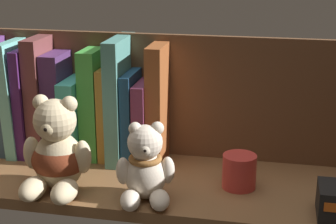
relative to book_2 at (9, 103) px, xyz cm
name	(u,v)px	position (x,y,z in cm)	size (l,w,h in cm)	color
shelf_board	(148,184)	(31.11, -9.22, -10.80)	(80.63, 25.00, 2.00)	brown
shelf_back_panel	(163,100)	(31.11, 3.88, 1.31)	(83.03, 1.20, 26.23)	brown
book_2	(9,103)	(0.00, 0.00, 0.00)	(2.41, 11.73, 19.61)	#314C65
book_3	(20,96)	(2.53, 0.00, 1.56)	(2.23, 13.50, 22.73)	#71C6BC
book_4	(31,100)	(4.78, 0.00, 0.90)	(1.87, 12.63, 21.41)	#461D5A
book_5	(43,95)	(7.42, 0.00, 1.96)	(3.00, 11.16, 23.52)	brown
book_6	(60,103)	(10.92, 0.00, 0.51)	(3.59, 9.96, 20.63)	#4B2A5B
book_7	(78,116)	(14.55, 0.00, -1.92)	(3.26, 12.98, 15.77)	#4AC5B7
book_8	(94,103)	(18.08, 0.00, 0.96)	(3.39, 9.09, 21.53)	green
book_9	(108,113)	(20.97, 0.00, -0.73)	(1.97, 9.08, 18.15)	#B68131
book_10	(120,99)	(23.54, 0.00, 2.17)	(2.75, 13.32, 23.94)	teal
book_11	(133,115)	(26.06, 0.00, -0.97)	(1.88, 12.33, 17.66)	navy
book_12	(145,121)	(28.39, 0.00, -1.87)	(2.37, 11.97, 15.87)	#742F50
book_13	(159,104)	(31.23, 0.00, 1.69)	(2.90, 10.56, 22.99)	#9A5128
teddy_bear_larger	(57,154)	(17.10, -16.51, -3.22)	(12.12, 12.59, 16.76)	beige
teddy_bear_smaller	(145,168)	(32.75, -17.10, -4.09)	(10.23, 10.49, 13.38)	beige
pillar_candle	(239,171)	(47.50, -9.22, -6.81)	(5.89, 5.89, 5.99)	#C63833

